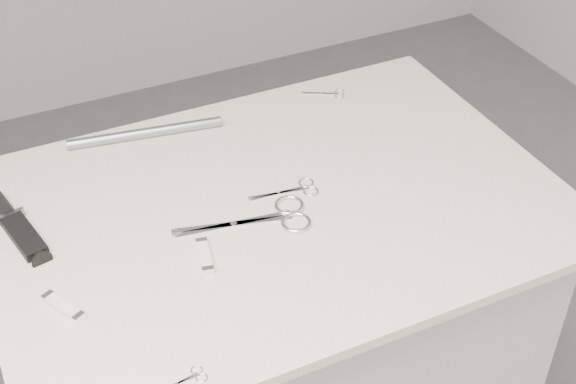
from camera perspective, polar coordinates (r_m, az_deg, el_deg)
name	(u,v)px	position (r m, az deg, el deg)	size (l,w,h in m)	color
plinth	(277,374)	(1.74, -0.78, -12.81)	(0.90, 0.60, 0.90)	#B4B4B2
display_board	(275,206)	(1.42, -0.94, -1.02)	(1.00, 0.70, 0.02)	beige
large_shears	(272,218)	(1.37, -1.17, -1.83)	(0.24, 0.11, 0.01)	silver
embroidery_scissors_a	(296,190)	(1.43, 0.56, 0.17)	(0.13, 0.05, 0.00)	silver
embroidery_scissors_b	(330,94)	(1.71, 3.00, 7.00)	(0.09, 0.06, 0.00)	silver
tiny_scissors	(187,379)	(1.14, -7.20, -13.09)	(0.08, 0.03, 0.00)	silver
sheathed_knife	(14,223)	(1.43, -18.91, -2.07)	(0.07, 0.20, 0.02)	black
pocket_knife_a	(205,256)	(1.30, -5.94, -4.56)	(0.03, 0.08, 0.01)	silver
pocket_knife_b	(63,307)	(1.26, -15.70, -7.88)	(0.05, 0.08, 0.01)	silver
metal_rail	(145,133)	(1.59, -10.10, 4.16)	(0.02, 0.02, 0.30)	gray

